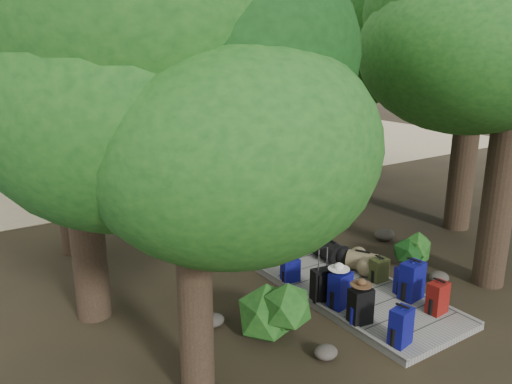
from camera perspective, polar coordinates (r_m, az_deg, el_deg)
ground at (r=12.22m, az=1.73°, el=-6.61°), size 120.00×120.00×0.00m
sand_beach at (r=26.47m, az=-18.65°, el=4.84°), size 40.00×22.00×0.02m
boardwalk at (r=12.97m, az=-0.81°, el=-4.96°), size 2.00×12.00×0.12m
backpack_left_a at (r=8.52m, az=16.25°, el=-14.35°), size 0.41×0.32×0.69m
backpack_left_b at (r=8.95m, az=11.86°, el=-12.42°), size 0.42×0.32×0.71m
backpack_left_c at (r=9.39m, az=9.61°, el=-10.75°), size 0.45×0.35×0.75m
backpack_left_d at (r=10.29m, az=3.94°, el=-8.74°), size 0.39×0.32×0.53m
backpack_right_a at (r=9.65m, az=20.06°, el=-11.12°), size 0.38×0.28×0.64m
backpack_right_b at (r=9.98m, az=17.41°, el=-9.43°), size 0.48×0.37×0.80m
backpack_right_c at (r=10.16m, az=16.65°, el=-9.54°), size 0.39×0.30×0.60m
backpack_right_d at (r=10.59m, az=13.88°, el=-8.49°), size 0.35×0.26×0.53m
duffel_right_khaki at (r=11.00m, az=12.02°, el=-7.74°), size 0.67×0.74×0.41m
duffel_right_black at (r=11.38m, az=8.51°, el=-6.64°), size 0.56×0.78×0.45m
suitcase_on_boardwalk at (r=9.59m, az=7.54°, el=-10.45°), size 0.44×0.29×0.63m
lone_suitcase_on_sand at (r=19.01m, az=-11.03°, el=2.36°), size 0.42×0.27×0.64m
hat_brown at (r=8.77m, az=11.96°, el=-10.03°), size 0.38×0.38×0.11m
hat_white at (r=9.20m, az=9.47°, el=-8.30°), size 0.40×0.40×0.13m
kayak at (r=20.96m, az=-22.28°, el=2.31°), size 1.90×3.58×0.35m
sun_lounger at (r=22.47m, az=-6.81°, el=4.45°), size 0.61×1.66×0.53m
tree_right_b at (r=14.03m, az=23.86°, el=14.88°), size 5.32×5.32×9.49m
tree_right_c at (r=14.99m, az=8.51°, el=14.12°), size 4.93×4.93×8.53m
tree_right_d at (r=17.83m, az=10.63°, el=16.21°), size 5.31×5.31×9.73m
tree_right_e at (r=19.04m, az=1.63°, el=14.86°), size 4.83×4.83×8.70m
tree_right_f at (r=22.74m, az=1.44°, el=17.22°), size 5.86×5.86×10.46m
tree_left_a at (r=6.24m, az=-7.56°, el=3.98°), size 4.07×4.07×6.78m
tree_left_b at (r=8.69m, az=-20.29°, el=12.13°), size 4.71×4.71×8.48m
tree_left_c at (r=12.04m, az=-21.84°, el=12.40°), size 4.80×4.80×8.35m
tree_back_a at (r=24.32m, az=-23.47°, el=14.87°), size 5.55×5.55×9.60m
tree_back_b at (r=26.91m, az=-15.05°, el=16.82°), size 6.03×6.03×10.77m
tree_back_c at (r=27.29m, az=-7.95°, el=14.44°), size 4.54×4.54×8.18m
palm_right_a at (r=18.15m, az=-1.92°, el=11.57°), size 3.90×3.90×6.65m
palm_right_b at (r=23.11m, az=-3.11°, el=13.57°), size 3.91×3.91×7.55m
palm_right_c at (r=23.76m, az=-11.34°, el=12.08°), size 4.08×4.08×6.49m
palm_left_a at (r=16.36m, az=-24.93°, el=9.78°), size 4.21×4.21×6.70m
rock_left_a at (r=8.28m, az=8.00°, el=-17.67°), size 0.38×0.35×0.21m
rock_left_b at (r=9.06m, az=-4.90°, el=-14.39°), size 0.39×0.35×0.22m
rock_left_c at (r=11.61m, az=-5.27°, el=-7.25°), size 0.45×0.41×0.25m
rock_left_d at (r=13.69m, az=-14.16°, el=-4.22°), size 0.30×0.27×0.16m
rock_right_a at (r=11.19m, az=20.17°, el=-9.15°), size 0.43×0.39×0.24m
rock_right_b at (r=13.18m, az=14.48°, el=-4.75°), size 0.52×0.47×0.29m
rock_right_c at (r=14.39m, az=2.67°, el=-2.75°), size 0.31×0.28×0.17m
shrub_left_a at (r=8.62m, az=2.93°, el=-13.23°), size 1.05×1.05×0.95m
shrub_left_b at (r=12.40m, az=-9.66°, el=-4.33°), size 0.97×0.97×0.87m
shrub_left_c at (r=15.00m, az=-18.02°, el=-1.17°), size 1.07×1.07×0.96m
shrub_right_a at (r=11.61m, az=17.34°, el=-6.56°), size 0.85×0.85×0.77m
shrub_right_b at (r=15.14m, az=3.90°, el=0.02°), size 1.22×1.22×1.10m
shrub_right_c at (r=17.11m, az=-3.61°, el=1.33°), size 0.88×0.88×0.79m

